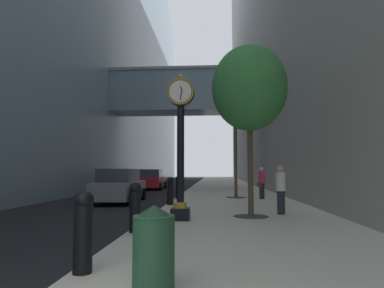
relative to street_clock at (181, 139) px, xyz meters
name	(u,v)px	position (x,y,z in m)	size (l,w,h in m)	color
ground_plane	(190,189)	(-1.08, 19.31, -2.58)	(110.00, 110.00, 0.00)	black
sidewalk_right	(224,187)	(1.95, 22.31, -2.51)	(6.07, 80.00, 0.14)	beige
building_block_left	(85,23)	(-12.01, 22.29, 13.84)	(21.86, 80.00, 32.93)	#849EB2
street_clock	(181,139)	(0.00, 0.00, 0.00)	(0.84, 0.55, 4.44)	black
bollard_nearest	(83,229)	(-0.88, -5.36, -1.81)	(0.29, 0.29, 1.20)	black
bollard_second	(135,206)	(-0.88, -2.10, -1.81)	(0.29, 0.29, 1.20)	black
bollard_fourth	(170,190)	(-0.88, 4.42, -1.81)	(0.29, 0.29, 1.20)	black
bollard_fifth	(178,187)	(-0.88, 7.67, -1.81)	(0.29, 0.29, 1.20)	black
street_tree_near	(249,89)	(2.18, 0.87, 1.73)	(2.46, 2.46, 5.60)	#333335
street_tree_mid_near	(235,106)	(2.18, 8.55, 2.61)	(1.82, 1.82, 6.17)	#333335
trash_bin	(154,247)	(0.27, -6.02, -1.90)	(0.53, 0.53, 1.05)	#234C33
pedestrian_walking	(262,182)	(3.47, 7.74, -1.57)	(0.50, 0.52, 1.66)	#23232D
pedestrian_by_clock	(281,188)	(3.27, 1.56, -1.56)	(0.48, 0.48, 1.65)	#23232D
car_grey_near	(119,186)	(-3.77, 6.74, -1.76)	(2.08, 4.59, 1.69)	slate
car_silver_mid	(153,178)	(-5.51, 25.87, -1.77)	(1.95, 4.56, 1.68)	#B7BABF
car_red_far	(152,180)	(-4.29, 18.59, -1.75)	(2.05, 4.22, 1.70)	#AD191E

